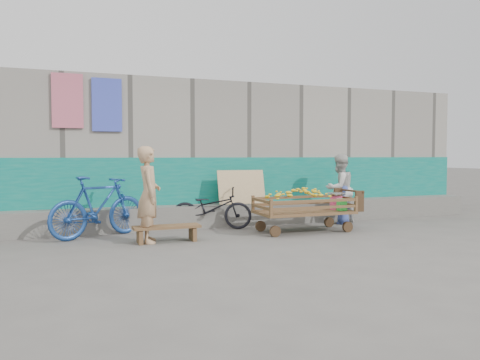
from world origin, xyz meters
name	(u,v)px	position (x,y,z in m)	size (l,w,h in m)	color
ground	(273,247)	(0.00, 0.00, 0.00)	(80.00, 80.00, 0.00)	#57534F
building_wall	(203,154)	(0.00, 4.05, 1.47)	(12.00, 3.50, 3.00)	gray
banana_cart	(302,202)	(1.12, 1.13, 0.57)	(1.97, 0.90, 0.84)	brown
bench	(167,230)	(-1.50, 0.99, 0.20)	(1.11, 0.33, 0.28)	brown
vendor_man	(149,195)	(-1.78, 1.06, 0.80)	(0.58, 0.38, 1.59)	tan
woman	(339,189)	(2.40, 1.87, 0.74)	(0.71, 0.56, 1.47)	silver
child	(343,205)	(2.40, 1.73, 0.41)	(0.40, 0.26, 0.82)	#364892
bicycle_dark	(212,208)	(-0.39, 2.05, 0.41)	(0.55, 1.56, 0.82)	black
bicycle_blue	(98,207)	(-2.53, 1.85, 0.54)	(0.51, 1.81, 1.09)	#1E448E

